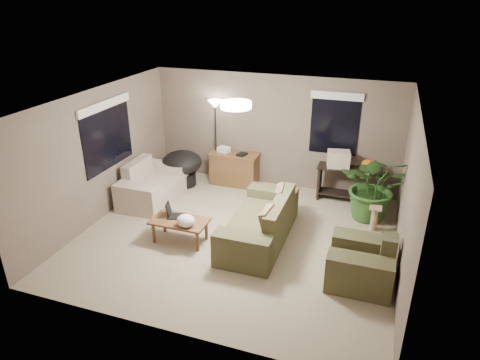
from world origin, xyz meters
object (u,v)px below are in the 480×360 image
(main_sofa, at_px, (261,225))
(console_table, at_px, (348,182))
(coffee_table, at_px, (180,223))
(houseplant, at_px, (373,194))
(floor_lamp, at_px, (215,114))
(papasan_chair, at_px, (182,166))
(cat_scratching_post, at_px, (374,221))
(armchair, at_px, (362,264))
(loveseat, at_px, (151,187))
(desk, at_px, (234,169))

(main_sofa, height_order, console_table, main_sofa)
(coffee_table, height_order, houseplant, houseplant)
(console_table, bearing_deg, floor_lamp, 178.24)
(console_table, distance_m, papasan_chair, 3.68)
(cat_scratching_post, bearing_deg, console_table, 118.03)
(armchair, relative_size, cat_scratching_post, 2.00)
(console_table, xyz_separation_m, houseplant, (0.53, -0.63, 0.10))
(main_sofa, distance_m, papasan_chair, 2.92)
(armchair, distance_m, cat_scratching_post, 1.60)
(cat_scratching_post, bearing_deg, coffee_table, -155.48)
(floor_lamp, xyz_separation_m, houseplant, (3.54, -0.73, -1.06))
(main_sofa, distance_m, console_table, 2.45)
(console_table, relative_size, houseplant, 0.94)
(armchair, relative_size, console_table, 0.77)
(console_table, bearing_deg, armchair, -79.62)
(loveseat, bearing_deg, console_table, 18.25)
(loveseat, height_order, desk, loveseat)
(desk, relative_size, houseplant, 0.80)
(loveseat, distance_m, cat_scratching_post, 4.55)
(coffee_table, xyz_separation_m, houseplant, (3.16, 1.97, 0.18))
(coffee_table, distance_m, houseplant, 3.72)
(main_sofa, xyz_separation_m, houseplant, (1.81, 1.44, 0.24))
(loveseat, bearing_deg, armchair, -17.78)
(main_sofa, relative_size, console_table, 1.69)
(desk, bearing_deg, papasan_chair, -159.31)
(console_table, bearing_deg, loveseat, -161.75)
(cat_scratching_post, bearing_deg, houseplant, 98.38)
(loveseat, distance_m, coffee_table, 1.85)
(console_table, bearing_deg, cat_scratching_post, -61.97)
(papasan_chair, height_order, floor_lamp, floor_lamp)
(main_sofa, bearing_deg, floor_lamp, 128.63)
(loveseat, height_order, armchair, same)
(floor_lamp, bearing_deg, armchair, -38.70)
(coffee_table, relative_size, desk, 0.91)
(console_table, bearing_deg, main_sofa, -121.64)
(coffee_table, bearing_deg, papasan_chair, 114.96)
(coffee_table, bearing_deg, floor_lamp, 98.18)
(desk, distance_m, papasan_chair, 1.19)
(console_table, height_order, floor_lamp, floor_lamp)
(console_table, distance_m, houseplant, 0.83)
(desk, relative_size, floor_lamp, 0.58)
(desk, xyz_separation_m, houseplant, (3.08, -0.66, 0.16))
(papasan_chair, bearing_deg, main_sofa, -35.34)
(floor_lamp, distance_m, cat_scratching_post, 4.06)
(armchair, height_order, coffee_table, armchair)
(armchair, distance_m, papasan_chair, 4.77)
(papasan_chair, relative_size, houseplant, 0.72)
(console_table, xyz_separation_m, papasan_chair, (-3.66, -0.39, 0.03))
(floor_lamp, bearing_deg, coffee_table, -81.82)
(main_sofa, bearing_deg, houseplant, 38.59)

